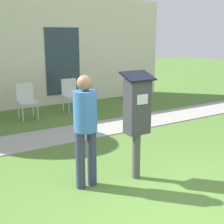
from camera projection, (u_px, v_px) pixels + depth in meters
ground_plane at (172, 215)px, 3.71m from camera, size 40.00×40.00×0.00m
sidewalk at (58, 136)px, 6.61m from camera, size 12.00×1.10×0.02m
building_facade at (14, 53)px, 8.75m from camera, size 10.00×0.26×3.20m
parking_meter at (137, 112)px, 4.44m from camera, size 0.44×0.31×1.59m
person_standing at (85, 123)px, 4.20m from camera, size 0.32×0.32×1.58m
outdoor_chair_middle at (26, 98)px, 7.90m from camera, size 0.44×0.44×0.90m
outdoor_chair_right at (71, 92)px, 8.70m from camera, size 0.44×0.44×0.90m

